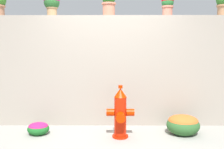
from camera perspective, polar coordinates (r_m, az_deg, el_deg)
ground_plane at (r=3.93m, az=-1.00°, el=-15.90°), size 24.00×24.00×0.00m
stone_wall at (r=4.70m, az=-0.72°, el=0.86°), size 4.83×0.33×2.07m
potted_plant_1 at (r=4.85m, az=-13.92°, el=15.97°), size 0.30×0.30×0.39m
potted_plant_2 at (r=4.71m, az=-0.78°, el=16.77°), size 0.27×0.27×0.45m
potted_plant_3 at (r=4.88m, az=12.86°, el=15.73°), size 0.24×0.24×0.37m
potted_plant_4 at (r=5.16m, az=24.72°, el=15.30°), size 0.30×0.30×0.44m
fire_hydrant at (r=4.06m, az=1.96°, el=-9.20°), size 0.46×0.38×0.87m
flower_bush_left at (r=4.46m, az=-16.84°, el=-11.88°), size 0.37×0.33×0.21m
flower_bush_right at (r=4.44m, az=16.27°, el=-11.00°), size 0.56×0.51×0.35m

